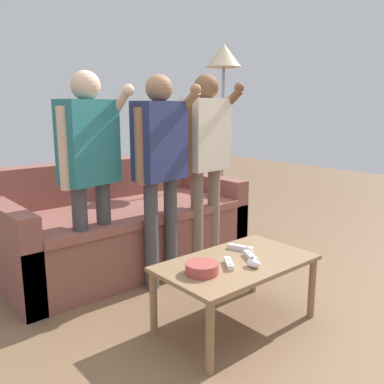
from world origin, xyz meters
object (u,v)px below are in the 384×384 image
Objects in this scene: player_center at (160,157)px; game_remote_wand_far at (250,256)px; couch at (123,228)px; player_right at (206,149)px; game_remote_nunchuk at (254,263)px; game_remote_wand_near at (229,264)px; game_remote_wand_spare at (240,248)px; player_left at (90,159)px; floor_lamp at (224,70)px; coffee_table at (236,269)px; snack_bowl at (202,268)px.

player_center is 10.09× the size of game_remote_wand_far.
player_right reaches higher than couch.
game_remote_wand_near is at bearing 133.16° from game_remote_nunchuk.
game_remote_wand_far and game_remote_wand_spare have the same top height.
player_right is 0.96m from game_remote_wand_spare.
player_right is (0.96, -0.08, 0.01)m from player_left.
player_left is 1.13m from game_remote_wand_spare.
floor_lamp reaches higher than game_remote_wand_far.
coffee_table is 6.22× the size of game_remote_wand_far.
game_remote_wand_spare is (-1.10, -1.28, -1.22)m from floor_lamp.
game_remote_wand_far is at bearing -114.77° from game_remote_wand_spare.
player_left is 10.68× the size of game_remote_wand_near.
player_center is at bearing 82.26° from game_remote_wand_near.
game_remote_wand_spare is at bearing 65.23° from game_remote_wand_far.
player_right is at bearing 54.96° from game_remote_wand_near.
snack_bowl reaches higher than game_remote_wand_far.
game_remote_wand_near is at bearing -150.25° from game_remote_wand_spare.
floor_lamp is 1.55m from player_center.
game_remote_wand_far is (0.54, -0.94, -0.53)m from player_left.
couch is at bearing 85.23° from game_remote_wand_near.
couch reaches higher than coffee_table.
couch reaches higher than game_remote_wand_near.
player_left reaches higher than couch.
player_left is at bearing -138.80° from couch.
game_remote_wand_far is (0.07, -0.79, -0.53)m from player_center.
player_right reaches higher than game_remote_nunchuk.
player_right is at bearing 58.50° from coffee_table.
player_center is at bearing -173.22° from player_right.
snack_bowl is at bearing 172.99° from game_remote_wand_near.
coffee_table is 5.72× the size of game_remote_wand_spare.
player_right is at bearing 63.65° from game_remote_wand_spare.
couch is 1.82m from floor_lamp.
player_center reaches higher than couch.
game_remote_wand_spare reaches higher than coffee_table.
player_right is (0.49, 0.06, 0.02)m from player_center.
game_remote_wand_near is 0.95× the size of game_remote_wand_far.
game_remote_nunchuk is (-0.02, -1.45, 0.13)m from couch.
coffee_table is 0.29m from snack_bowl.
snack_bowl is 1.28× the size of game_remote_wand_near.
game_remote_wand_far is at bearing -87.18° from couch.
couch is at bearing 89.05° from coffee_table.
couch is at bearing 77.32° from snack_bowl.
player_center is at bearing -16.86° from player_left.
game_remote_wand_near is 0.18m from game_remote_wand_far.
game_remote_wand_near is 0.87× the size of game_remote_wand_spare.
player_left reaches higher than coffee_table.
player_left reaches higher than game_remote_wand_near.
game_remote_nunchuk is 0.06× the size of player_center.
coffee_table is 5.11× the size of snack_bowl.
game_remote_nunchuk is at bearing -66.21° from player_left.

